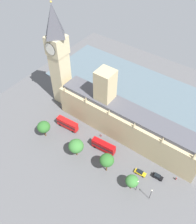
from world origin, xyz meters
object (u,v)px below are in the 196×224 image
clock_tower (58,56)px  plane_tree_by_river_gate (107,160)px  double_decker_bus_far_end (104,146)px  plane_tree_corner (76,146)px  double_decker_bus_leading (68,124)px  parliament_building (125,120)px  pedestrian_midblock (101,135)px  pedestrian_opposite_hall (176,179)px  plane_tree_trailing (132,181)px  plane_tree_near_tower (44,127)px  street_lamp_slot_10 (151,193)px  car_yellow_cab_kerbside (140,173)px  street_lamp_slot_11 (137,184)px  car_black_under_trees (157,176)px

clock_tower → plane_tree_by_river_gate: bearing=62.9°
double_decker_bus_far_end → plane_tree_corner: 12.06m
double_decker_bus_leading → plane_tree_by_river_gate: bearing=69.9°
parliament_building → pedestrian_midblock: bearing=-41.3°
pedestrian_opposite_hall → double_decker_bus_leading: bearing=37.8°
pedestrian_midblock → double_decker_bus_leading: bearing=45.3°
parliament_building → pedestrian_opposite_hall: size_ratio=39.93×
plane_tree_trailing → plane_tree_near_tower: 43.95m
double_decker_bus_far_end → street_lamp_slot_10: street_lamp_slot_10 is taller
clock_tower → double_decker_bus_leading: (13.70, 14.74, -23.20)m
car_yellow_cab_kerbside → plane_tree_trailing: size_ratio=0.63×
double_decker_bus_leading → plane_tree_trailing: 40.04m
clock_tower → plane_tree_trailing: clock_tower is taller
parliament_building → street_lamp_slot_10: bearing=49.5°
car_yellow_cab_kerbside → pedestrian_midblock: (-6.09, -23.47, -0.22)m
plane_tree_near_tower → street_lamp_slot_11: bearing=91.8°
clock_tower → double_decker_bus_far_end: bearing=68.2°
clock_tower → plane_tree_by_river_gate: size_ratio=5.14×
clock_tower → pedestrian_midblock: (8.80, 30.17, -25.16)m
pedestrian_midblock → plane_tree_by_river_gate: plane_tree_by_river_gate is taller
double_decker_bus_leading → street_lamp_slot_11: size_ratio=1.54×
parliament_building → car_black_under_trees: 26.64m
car_yellow_cab_kerbside → plane_tree_near_tower: 44.91m
double_decker_bus_far_end → plane_tree_near_tower: plane_tree_near_tower is taller
plane_tree_corner → street_lamp_slot_11: bearing=92.0°
plane_tree_corner → plane_tree_trailing: 26.03m
clock_tower → street_lamp_slot_10: bearing=70.5°
clock_tower → pedestrian_opposite_hall: clock_tower is taller
pedestrian_opposite_hall → plane_tree_near_tower: plane_tree_near_tower is taller
plane_tree_corner → pedestrian_midblock: bearing=170.1°
plane_tree_near_tower → plane_tree_trailing: bearing=91.3°
double_decker_bus_leading → street_lamp_slot_11: bearing=74.7°
parliament_building → pedestrian_midblock: 13.05m
car_yellow_cab_kerbside → car_black_under_trees: bearing=107.8°
parliament_building → clock_tower: (-0.96, -37.05, 17.32)m
plane_tree_by_river_gate → parliament_building: bearing=-166.5°
car_black_under_trees → pedestrian_midblock: car_black_under_trees is taller
plane_tree_trailing → plane_tree_near_tower: size_ratio=0.88×
plane_tree_near_tower → double_decker_bus_far_end: bearing=109.8°
parliament_building → plane_tree_trailing: 27.25m
double_decker_bus_leading → pedestrian_midblock: bearing=103.5°
car_black_under_trees → street_lamp_slot_10: 10.28m
street_lamp_slot_10 → street_lamp_slot_11: 5.56m
plane_tree_by_river_gate → plane_tree_near_tower: size_ratio=1.14×
double_decker_bus_far_end → plane_tree_by_river_gate: 11.00m
pedestrian_midblock → street_lamp_slot_11: (12.99, 25.66, 4.10)m
pedestrian_midblock → street_lamp_slot_11: street_lamp_slot_11 is taller
plane_tree_corner → street_lamp_slot_10: size_ratio=1.31×
pedestrian_midblock → pedestrian_opposite_hall: (0.02, 35.97, 0.08)m
pedestrian_midblock → plane_tree_by_river_gate: (12.69, 11.82, 6.63)m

